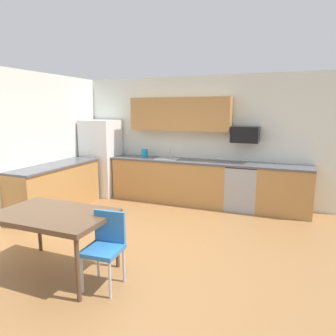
{
  "coord_description": "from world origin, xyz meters",
  "views": [
    {
      "loc": [
        1.94,
        -3.84,
        1.99
      ],
      "look_at": [
        0.0,
        1.0,
        1.0
      ],
      "focal_mm": 32.8,
      "sensor_mm": 36.0,
      "label": 1
    }
  ],
  "objects": [
    {
      "name": "sink_basin",
      "position": [
        -0.53,
        2.3,
        0.88
      ],
      "size": [
        0.48,
        0.4,
        0.14
      ],
      "primitive_type": "cube",
      "color": "#A5A8AD",
      "rests_on": "countertop_back"
    },
    {
      "name": "upper_cabinets_back",
      "position": [
        -0.3,
        2.43,
        1.9
      ],
      "size": [
        2.2,
        0.34,
        0.7
      ],
      "primitive_type": "cube",
      "color": "#AD7A42"
    },
    {
      "name": "oven_range",
      "position": [
        1.09,
        2.3,
        0.46
      ],
      "size": [
        0.6,
        0.6,
        0.91
      ],
      "color": "#999BA0",
      "rests_on": "ground"
    },
    {
      "name": "countertop_back",
      "position": [
        0.0,
        2.3,
        0.92
      ],
      "size": [
        4.8,
        0.64,
        0.04
      ],
      "primitive_type": "cube",
      "color": "#4C4C51",
      "rests_on": "cabinet_run_back"
    },
    {
      "name": "chair_near_table",
      "position": [
        0.07,
        -1.08,
        0.5
      ],
      "size": [
        0.43,
        0.43,
        0.85
      ],
      "color": "#2D72B7",
      "rests_on": "ground"
    },
    {
      "name": "ground_plane",
      "position": [
        0.0,
        0.0,
        0.0
      ],
      "size": [
        12.0,
        12.0,
        0.0
      ],
      "primitive_type": "plane",
      "color": "olive"
    },
    {
      "name": "dining_table",
      "position": [
        -0.66,
        -1.08,
        0.71
      ],
      "size": [
        1.4,
        0.9,
        0.77
      ],
      "color": "brown",
      "rests_on": "ground"
    },
    {
      "name": "cabinet_run_left",
      "position": [
        -2.3,
        0.8,
        0.45
      ],
      "size": [
        0.6,
        2.0,
        0.9
      ],
      "primitive_type": "cube",
      "color": "#AD7A42",
      "rests_on": "ground"
    },
    {
      "name": "sink_faucet",
      "position": [
        -0.53,
        2.48,
        1.04
      ],
      "size": [
        0.02,
        0.02,
        0.24
      ],
      "primitive_type": "cylinder",
      "color": "#B2B5BA",
      "rests_on": "countertop_back"
    },
    {
      "name": "cabinet_run_back_right",
      "position": [
        1.9,
        2.3,
        0.45
      ],
      "size": [
        1.01,
        0.6,
        0.9
      ],
      "primitive_type": "cube",
      "color": "#AD7A42",
      "rests_on": "ground"
    },
    {
      "name": "kettle",
      "position": [
        -1.11,
        2.35,
        1.02
      ],
      "size": [
        0.14,
        0.14,
        0.2
      ],
      "primitive_type": "cylinder",
      "color": "#198CBF",
      "rests_on": "countertop_back"
    },
    {
      "name": "countertop_left",
      "position": [
        -2.3,
        0.8,
        0.92
      ],
      "size": [
        0.64,
        2.0,
        0.04
      ],
      "primitive_type": "cube",
      "color": "#4C4C51",
      "rests_on": "cabinet_run_left"
    },
    {
      "name": "cabinet_run_back",
      "position": [
        -0.48,
        2.3,
        0.45
      ],
      "size": [
        2.54,
        0.6,
        0.9
      ],
      "primitive_type": "cube",
      "color": "#AD7A42",
      "rests_on": "ground"
    },
    {
      "name": "microwave",
      "position": [
        1.09,
        2.4,
        1.51
      ],
      "size": [
        0.54,
        0.36,
        0.32
      ],
      "primitive_type": "cube",
      "color": "black"
    },
    {
      "name": "refrigerator",
      "position": [
        -2.18,
        2.22,
        0.88
      ],
      "size": [
        0.76,
        0.7,
        1.76
      ],
      "primitive_type": "cube",
      "color": "white",
      "rests_on": "ground"
    },
    {
      "name": "wall_back",
      "position": [
        0.0,
        2.65,
        1.35
      ],
      "size": [
        5.8,
        0.1,
        2.7
      ],
      "primitive_type": "cube",
      "color": "silver",
      "rests_on": "ground"
    },
    {
      "name": "wall_left",
      "position": [
        -2.65,
        0.0,
        1.35
      ],
      "size": [
        0.1,
        5.8,
        2.7
      ],
      "primitive_type": "cube",
      "color": "silver",
      "rests_on": "ground"
    }
  ]
}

